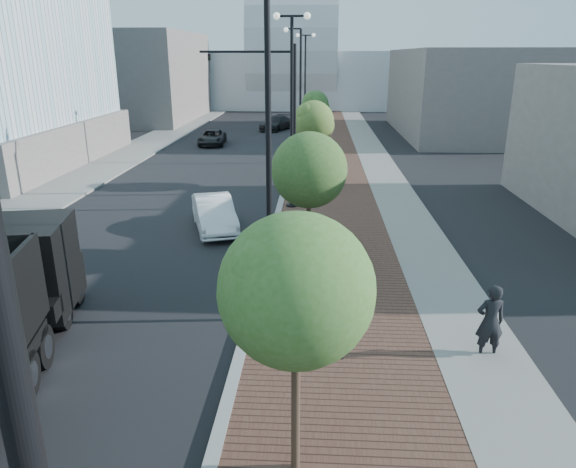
{
  "coord_description": "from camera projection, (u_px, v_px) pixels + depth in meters",
  "views": [
    {
      "loc": [
        1.92,
        -3.9,
        7.41
      ],
      "look_at": [
        1.0,
        12.0,
        2.0
      ],
      "focal_mm": 32.86,
      "sensor_mm": 36.0,
      "label": 1
    }
  ],
  "objects": [
    {
      "name": "streetlight_2",
      "position": [
        292.0,
        112.0,
        25.39
      ],
      "size": [
        1.72,
        0.56,
        9.28
      ],
      "color": "black",
      "rests_on": "ground"
    },
    {
      "name": "dark_car_far",
      "position": [
        276.0,
        123.0,
        54.98
      ],
      "size": [
        3.66,
        5.35,
        1.44
      ],
      "primitive_type": "imported",
      "rotation": [
        0.0,
        0.0,
        -0.37
      ],
      "color": "black",
      "rests_on": "ground"
    },
    {
      "name": "commercial_block_nw",
      "position": [
        135.0,
        77.0,
        62.38
      ],
      "size": [
        14.0,
        20.0,
        10.0
      ],
      "primitive_type": "cube",
      "color": "#68605D",
      "rests_on": "ground"
    },
    {
      "name": "sidewalk",
      "position": [
        337.0,
        149.0,
        43.78
      ],
      "size": [
        7.0,
        140.0,
        0.12
      ],
      "primitive_type": "cube",
      "color": "#4C2D23",
      "rests_on": "ground"
    },
    {
      "name": "concrete_strip",
      "position": [
        370.0,
        149.0,
        43.63
      ],
      "size": [
        2.4,
        140.0,
        0.13
      ],
      "primitive_type": "cube",
      "color": "slate",
      "rests_on": "ground"
    },
    {
      "name": "convention_center",
      "position": [
        296.0,
        65.0,
        84.71
      ],
      "size": [
        50.0,
        30.0,
        50.0
      ],
      "color": "#AFB7BA",
      "rests_on": "ground"
    },
    {
      "name": "tree_1",
      "position": [
        310.0,
        170.0,
        19.18
      ],
      "size": [
        2.79,
        2.79,
        4.84
      ],
      "color": "#382619",
      "rests_on": "ground"
    },
    {
      "name": "dark_car_mid",
      "position": [
        212.0,
        138.0,
        45.83
      ],
      "size": [
        2.46,
        4.76,
        1.28
      ],
      "primitive_type": "imported",
      "rotation": [
        0.0,
        0.0,
        0.07
      ],
      "color": "black",
      "rests_on": "ground"
    },
    {
      "name": "utility_cover_2",
      "position": [
        328.0,
        224.0,
        23.96
      ],
      "size": [
        0.5,
        0.5,
        0.02
      ],
      "primitive_type": "cube",
      "color": "black",
      "rests_on": "sidewalk"
    },
    {
      "name": "tree_3",
      "position": [
        316.0,
        104.0,
        41.78
      ],
      "size": [
        2.22,
        2.14,
        4.82
      ],
      "color": "#382619",
      "rests_on": "ground"
    },
    {
      "name": "west_sidewalk",
      "position": [
        143.0,
        147.0,
        44.68
      ],
      "size": [
        4.0,
        140.0,
        0.12
      ],
      "primitive_type": "cube",
      "color": "slate",
      "rests_on": "ground"
    },
    {
      "name": "tree_0",
      "position": [
        299.0,
        290.0,
        8.69
      ],
      "size": [
        2.63,
        2.63,
        5.06
      ],
      "color": "#382619",
      "rests_on": "ground"
    },
    {
      "name": "streetlight_1",
      "position": [
        265.0,
        175.0,
        14.2
      ],
      "size": [
        1.44,
        0.56,
        9.21
      ],
      "color": "black",
      "rests_on": "ground"
    },
    {
      "name": "curb",
      "position": [
        295.0,
        148.0,
        43.96
      ],
      "size": [
        0.3,
        140.0,
        0.14
      ],
      "primitive_type": "cube",
      "color": "gray",
      "rests_on": "ground"
    },
    {
      "name": "traffic_mast",
      "position": [
        278.0,
        103.0,
        28.22
      ],
      "size": [
        5.09,
        0.2,
        8.0
      ],
      "color": "black",
      "rests_on": "ground"
    },
    {
      "name": "streetlight_3",
      "position": [
        299.0,
        102.0,
        36.89
      ],
      "size": [
        1.44,
        0.56,
        9.21
      ],
      "color": "black",
      "rests_on": "ground"
    },
    {
      "name": "tree_2",
      "position": [
        314.0,
        122.0,
        30.41
      ],
      "size": [
        2.42,
        2.38,
        5.0
      ],
      "color": "#382619",
      "rests_on": "ground"
    },
    {
      "name": "streetlight_4",
      "position": [
        305.0,
        85.0,
        48.08
      ],
      "size": [
        1.72,
        0.56,
        9.28
      ],
      "color": "black",
      "rests_on": "ground"
    },
    {
      "name": "commercial_block_ne",
      "position": [
        464.0,
        92.0,
        51.28
      ],
      "size": [
        12.0,
        22.0,
        8.0
      ],
      "primitive_type": "cube",
      "color": "#615A57",
      "rests_on": "ground"
    },
    {
      "name": "white_sedan",
      "position": [
        214.0,
        213.0,
        23.42
      ],
      "size": [
        2.94,
        4.82,
        1.5
      ],
      "primitive_type": "imported",
      "rotation": [
        0.0,
        0.0,
        0.32
      ],
      "color": "white",
      "rests_on": "ground"
    },
    {
      "name": "pedestrian",
      "position": [
        490.0,
        322.0,
        13.36
      ],
      "size": [
        0.78,
        0.55,
        2.01
      ],
      "primitive_type": "imported",
      "rotation": [
        0.0,
        0.0,
        3.24
      ],
      "color": "black",
      "rests_on": "ground"
    },
    {
      "name": "utility_cover_1",
      "position": [
        333.0,
        353.0,
        13.56
      ],
      "size": [
        0.5,
        0.5,
        0.02
      ],
      "primitive_type": "cube",
      "color": "black",
      "rests_on": "sidewalk"
    }
  ]
}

